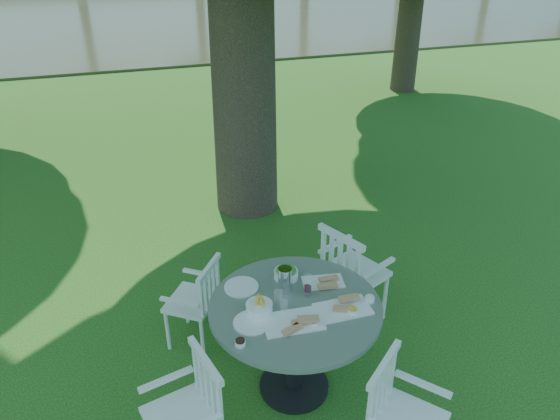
% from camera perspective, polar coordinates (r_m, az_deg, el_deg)
% --- Properties ---
extents(ground, '(140.00, 140.00, 0.00)m').
position_cam_1_polar(ground, '(5.59, 0.59, -8.58)').
color(ground, '#14430E').
rests_on(ground, ground).
extents(table, '(1.29, 1.29, 0.85)m').
position_cam_1_polar(table, '(4.21, 1.58, -11.86)').
color(table, black).
rests_on(table, ground).
extents(chair_ne, '(0.65, 0.66, 1.00)m').
position_cam_1_polar(chair_ne, '(4.93, 7.10, -6.20)').
color(chair_ne, white).
rests_on(chair_ne, ground).
extents(chair_nw, '(0.56, 0.57, 0.84)m').
position_cam_1_polar(chair_nw, '(4.79, -8.33, -9.01)').
color(chair_nw, white).
rests_on(chair_nw, ground).
extents(chair_sw, '(0.54, 0.56, 0.92)m').
position_cam_1_polar(chair_sw, '(3.87, -9.01, -19.68)').
color(chair_sw, white).
rests_on(chair_sw, ground).
extents(chair_se, '(0.64, 0.64, 0.93)m').
position_cam_1_polar(chair_se, '(3.86, 11.93, -19.97)').
color(chair_se, white).
rests_on(chair_se, ground).
extents(tableware, '(1.10, 0.78, 0.21)m').
position_cam_1_polar(tableware, '(4.11, 0.69, -9.08)').
color(tableware, white).
rests_on(tableware, table).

